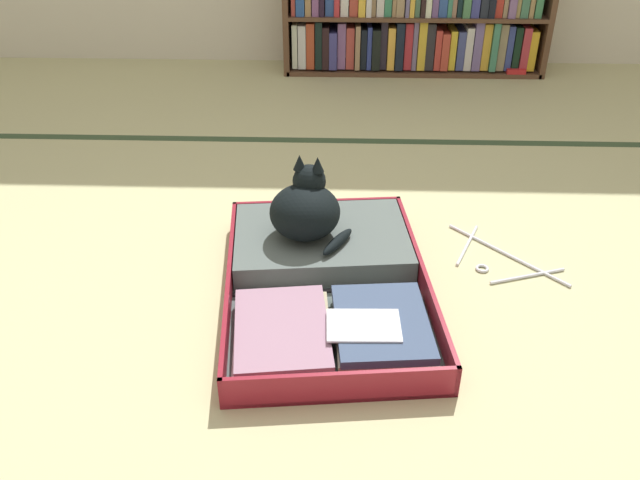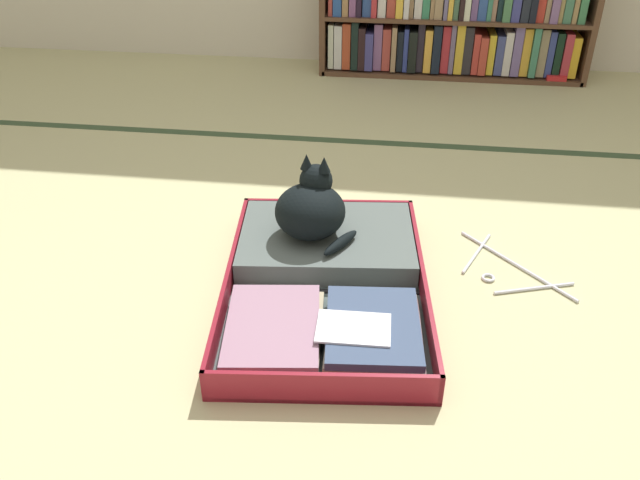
{
  "view_description": "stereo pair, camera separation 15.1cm",
  "coord_description": "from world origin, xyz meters",
  "px_view_note": "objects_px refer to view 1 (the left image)",
  "views": [
    {
      "loc": [
        0.02,
        -1.35,
        1.15
      ],
      "look_at": [
        -0.03,
        0.18,
        0.17
      ],
      "focal_mm": 36.55,
      "sensor_mm": 36.0,
      "label": 1
    },
    {
      "loc": [
        0.17,
        -1.34,
        1.15
      ],
      "look_at": [
        -0.03,
        0.18,
        0.17
      ],
      "focal_mm": 36.55,
      "sensor_mm": 36.0,
      "label": 2
    }
  ],
  "objects_px": {
    "black_cat": "(307,209)",
    "small_red_pouch": "(515,72)",
    "clothes_hanger": "(499,259)",
    "open_suitcase": "(326,276)"
  },
  "relations": [
    {
      "from": "clothes_hanger",
      "to": "small_red_pouch",
      "type": "relative_size",
      "value": 3.43
    },
    {
      "from": "open_suitcase",
      "to": "small_red_pouch",
      "type": "distance_m",
      "value": 2.18
    },
    {
      "from": "black_cat",
      "to": "small_red_pouch",
      "type": "bearing_deg",
      "value": 60.01
    },
    {
      "from": "black_cat",
      "to": "small_red_pouch",
      "type": "relative_size",
      "value": 2.82
    },
    {
      "from": "open_suitcase",
      "to": "small_red_pouch",
      "type": "bearing_deg",
      "value": 63.43
    },
    {
      "from": "clothes_hanger",
      "to": "small_red_pouch",
      "type": "bearing_deg",
      "value": 76.26
    },
    {
      "from": "open_suitcase",
      "to": "clothes_hanger",
      "type": "relative_size",
      "value": 2.59
    },
    {
      "from": "clothes_hanger",
      "to": "small_red_pouch",
      "type": "distance_m",
      "value": 1.84
    },
    {
      "from": "black_cat",
      "to": "small_red_pouch",
      "type": "xyz_separation_m",
      "value": [
        1.04,
        1.8,
        -0.15
      ]
    },
    {
      "from": "small_red_pouch",
      "to": "clothes_hanger",
      "type": "bearing_deg",
      "value": -103.74
    }
  ]
}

